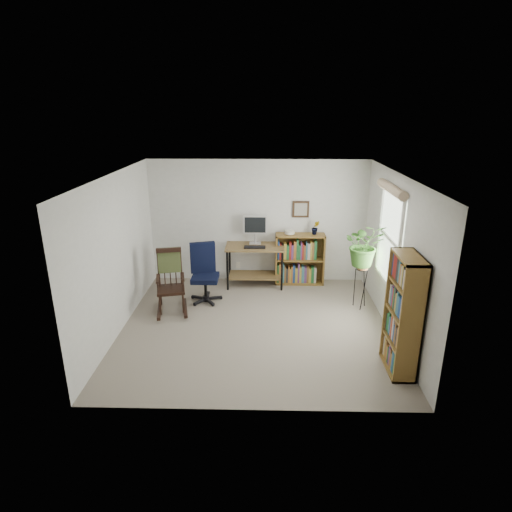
{
  "coord_description": "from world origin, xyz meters",
  "views": [
    {
      "loc": [
        0.16,
        -6.07,
        3.3
      ],
      "look_at": [
        0.0,
        0.4,
        1.05
      ],
      "focal_mm": 30.0,
      "sensor_mm": 36.0,
      "label": 1
    }
  ],
  "objects_px": {
    "desk": "(255,266)",
    "office_chair": "(205,274)",
    "tall_bookshelf": "(403,315)",
    "rocking_chair": "(170,281)",
    "low_bookshelf": "(300,259)"
  },
  "relations": [
    {
      "from": "rocking_chair",
      "to": "tall_bookshelf",
      "type": "relative_size",
      "value": 0.69
    },
    {
      "from": "office_chair",
      "to": "rocking_chair",
      "type": "relative_size",
      "value": 0.97
    },
    {
      "from": "desk",
      "to": "office_chair",
      "type": "distance_m",
      "value": 1.17
    },
    {
      "from": "office_chair",
      "to": "rocking_chair",
      "type": "distance_m",
      "value": 0.67
    },
    {
      "from": "desk",
      "to": "rocking_chair",
      "type": "relative_size",
      "value": 1.02
    },
    {
      "from": "office_chair",
      "to": "rocking_chair",
      "type": "bearing_deg",
      "value": -157.81
    },
    {
      "from": "office_chair",
      "to": "tall_bookshelf",
      "type": "xyz_separation_m",
      "value": [
        2.84,
        -2.04,
        0.27
      ]
    },
    {
      "from": "low_bookshelf",
      "to": "office_chair",
      "type": "bearing_deg",
      "value": -152.77
    },
    {
      "from": "desk",
      "to": "low_bookshelf",
      "type": "bearing_deg",
      "value": 7.84
    },
    {
      "from": "desk",
      "to": "office_chair",
      "type": "bearing_deg",
      "value": -138.17
    },
    {
      "from": "low_bookshelf",
      "to": "tall_bookshelf",
      "type": "relative_size",
      "value": 0.63
    },
    {
      "from": "rocking_chair",
      "to": "low_bookshelf",
      "type": "xyz_separation_m",
      "value": [
        2.26,
        1.31,
        -0.05
      ]
    },
    {
      "from": "office_chair",
      "to": "rocking_chair",
      "type": "height_order",
      "value": "rocking_chair"
    },
    {
      "from": "desk",
      "to": "low_bookshelf",
      "type": "height_order",
      "value": "low_bookshelf"
    },
    {
      "from": "office_chair",
      "to": "low_bookshelf",
      "type": "bearing_deg",
      "value": 11.11
    }
  ]
}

